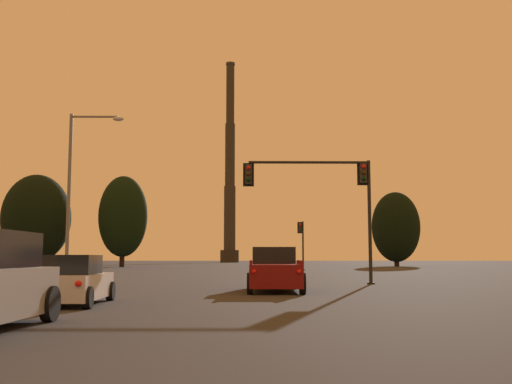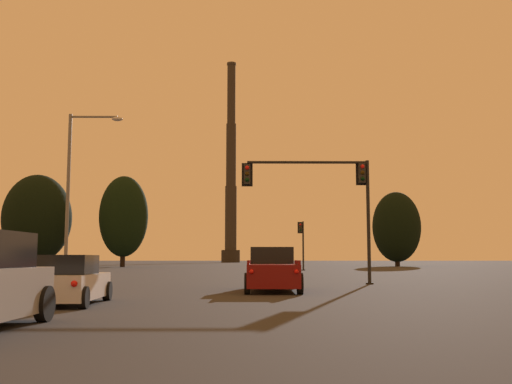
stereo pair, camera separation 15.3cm
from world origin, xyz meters
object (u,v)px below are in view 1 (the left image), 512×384
Objects in this scene: pickup_truck_right_lane_front at (275,271)px; hatchback_left_lane_second at (70,282)px; traffic_light_far_right at (302,238)px; street_lamp at (77,179)px; smokestack at (230,183)px; traffic_light_overhead_right at (327,188)px.

pickup_truck_right_lane_front reaches higher than hatchback_left_lane_second.
traffic_light_far_right is 0.55× the size of street_lamp.
smokestack is at bearing 88.40° from street_lamp.
hatchback_left_lane_second is at bearing -102.95° from traffic_light_far_right.
pickup_truck_right_lane_front is 1.33× the size of hatchback_left_lane_second.
hatchback_left_lane_second is 16.95m from traffic_light_overhead_right.
street_lamp is (-10.97, 9.22, 5.04)m from pickup_truck_right_lane_front.
pickup_truck_right_lane_front is 40.72m from traffic_light_far_right.
pickup_truck_right_lane_front is 0.81× the size of traffic_light_overhead_right.
traffic_light_far_right is at bearing -84.34° from smokestack.
street_lamp reaches higher than hatchback_left_lane_second.
traffic_light_far_right is at bearing 84.39° from pickup_truck_right_lane_front.
traffic_light_far_right is at bearing 63.26° from street_lamp.
traffic_light_far_right is at bearing 87.21° from traffic_light_overhead_right.
smokestack is at bearing 93.56° from pickup_truck_right_lane_front.
pickup_truck_right_lane_front is 8.01m from traffic_light_overhead_right.
pickup_truck_right_lane_front is 158.96m from smokestack.
hatchback_left_lane_second is 18.02m from street_lamp.
traffic_light_overhead_right reaches higher than pickup_truck_right_lane_front.
smokestack is (-9.90, 150.96, 19.34)m from traffic_light_overhead_right.
traffic_light_far_right is (4.72, 40.36, 2.71)m from pickup_truck_right_lane_front.
traffic_light_far_right reaches higher than pickup_truck_right_lane_front.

